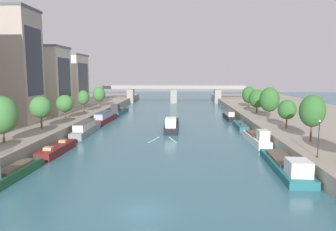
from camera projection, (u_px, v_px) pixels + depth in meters
ground_plane at (143, 212)px, 29.57m from camera, size 400.00×400.00×0.00m
quay_left at (31, 117)px, 85.52m from camera, size 36.00×170.00×2.30m
quay_right at (311, 119)px, 82.27m from camera, size 36.00×170.00×2.30m
barge_midriver at (172, 125)px, 74.25m from camera, size 3.15×18.53×3.42m
wake_behind_barge at (163, 140)px, 62.16m from camera, size 5.60×5.88×0.03m
moored_boat_left_downstream at (7, 174)px, 37.75m from camera, size 2.55×13.06×3.35m
moored_boat_left_gap_after at (58, 149)px, 51.71m from camera, size 2.72×12.07×2.39m
moored_boat_left_upstream at (86, 128)px, 68.18m from camera, size 2.74×15.48×2.79m
moored_boat_left_end at (105, 118)px, 84.81m from camera, size 3.41×16.93×2.88m
moored_boat_left_midway at (119, 111)px, 101.75m from camera, size 3.39×16.70×3.52m
moored_boat_right_end at (286, 165)px, 41.90m from camera, size 3.99×16.53×2.82m
moored_boat_right_midway at (257, 138)px, 58.90m from camera, size 2.87×13.53×3.20m
moored_boat_right_second at (240, 126)px, 75.14m from camera, size 2.34×11.87×2.32m
moored_boat_right_lone at (229, 116)px, 89.38m from camera, size 2.23×11.71×2.73m
tree_left_third at (2, 115)px, 48.26m from camera, size 4.66×4.66×7.23m
tree_left_midway at (41, 107)px, 61.14m from camera, size 4.12×4.12×6.29m
tree_left_second at (65, 104)px, 74.99m from camera, size 4.08×4.08×5.64m
tree_left_end_of_row at (83, 98)px, 88.05m from camera, size 3.32×3.32×6.01m
tree_left_by_lamp at (99, 94)px, 102.91m from camera, size 4.02×4.02×6.37m
tree_right_nearest at (312, 111)px, 49.21m from camera, size 3.92×3.92×7.34m
tree_right_distant at (287, 110)px, 61.16m from camera, size 3.50×3.50×5.60m
tree_right_far at (269, 100)px, 75.23m from camera, size 4.70×4.70×7.42m
tree_right_by_lamp at (257, 99)px, 85.96m from camera, size 4.59×4.59×6.34m
tree_right_midway at (249, 95)px, 99.81m from camera, size 4.24×4.24×6.61m
lamppost_right_bank at (319, 137)px, 39.82m from camera, size 0.28×0.28×4.84m
building_left_middle at (3, 66)px, 67.62m from camera, size 14.50×9.48×24.33m
building_left_tall at (38, 80)px, 84.17m from camera, size 15.01×10.98×17.80m
building_left_far_end at (67, 80)px, 105.16m from camera, size 11.71×13.13×16.99m
bridge_far at (174, 92)px, 139.56m from camera, size 62.55×4.40×7.77m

